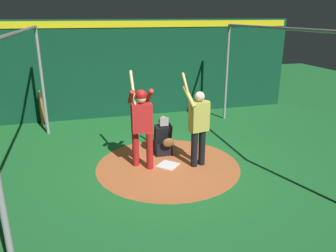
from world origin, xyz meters
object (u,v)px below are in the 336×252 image
batter (142,121)px  bat_rack (42,109)px  visitor (198,124)px  catcher (163,139)px  home_plate (168,165)px

batter → bat_rack: size_ratio=2.01×
visitor → bat_rack: 5.50m
batter → catcher: batter is taller
visitor → batter: bearing=-113.9°
batter → visitor: 1.24m
catcher → bat_rack: (-3.32, -3.01, 0.10)m
catcher → visitor: size_ratio=0.47×
bat_rack → visitor: bearing=41.1°
batter → home_plate: bearing=79.2°
catcher → bat_rack: bat_rack is taller
visitor → bat_rack: bearing=-150.9°
home_plate → catcher: size_ratio=0.43×
catcher → batter: bearing=-48.3°
visitor → bat_rack: (-4.13, -3.60, -0.50)m
home_plate → visitor: size_ratio=0.20×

